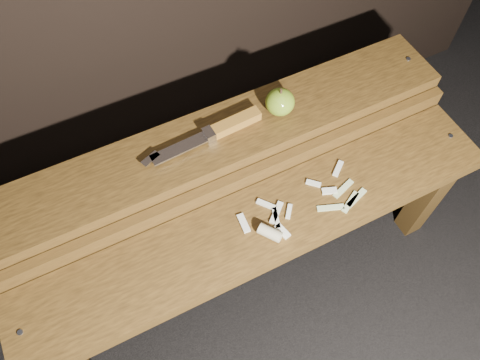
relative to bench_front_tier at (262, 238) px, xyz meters
name	(u,v)px	position (x,y,z in m)	size (l,w,h in m)	color
ground	(249,269)	(0.00, 0.06, -0.35)	(60.00, 60.00, 0.00)	black
bench_front_tier	(262,238)	(0.00, 0.00, 0.00)	(1.20, 0.20, 0.42)	#39260E
bench_rear_tier	(222,156)	(0.00, 0.23, 0.06)	(1.20, 0.21, 0.50)	#39260E
apple	(280,102)	(0.16, 0.23, 0.18)	(0.07, 0.07, 0.08)	olive
knife	(222,129)	(0.01, 0.23, 0.16)	(0.31, 0.05, 0.03)	#986321
apple_scraps	(291,216)	(0.07, -0.01, 0.07)	(0.32, 0.13, 0.03)	beige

